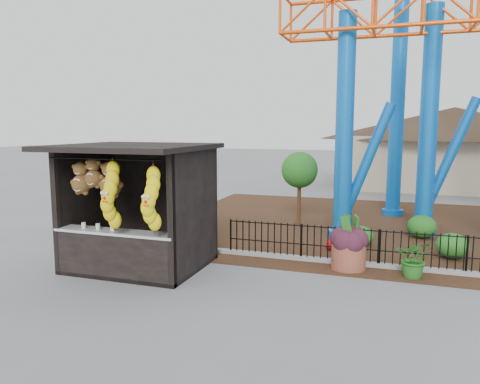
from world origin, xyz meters
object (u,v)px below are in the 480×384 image
(prize_booth, at_px, (134,209))
(terracotta_planter, at_px, (348,256))
(potted_plant, at_px, (415,259))
(roller_coaster, at_px, (469,36))

(prize_booth, xyz_separation_m, terracotta_planter, (5.05, 1.76, -1.21))
(terracotta_planter, height_order, potted_plant, potted_plant)
(prize_booth, relative_size, potted_plant, 3.73)
(prize_booth, xyz_separation_m, potted_plant, (6.60, 1.57, -1.07))
(roller_coaster, distance_m, potted_plant, 8.44)
(prize_booth, distance_m, terracotta_planter, 5.48)
(roller_coaster, bearing_deg, prize_booth, -137.81)
(terracotta_planter, bearing_deg, prize_booth, -160.74)
(terracotta_planter, xyz_separation_m, potted_plant, (1.55, -0.20, 0.15))
(prize_booth, bearing_deg, terracotta_planter, 19.26)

